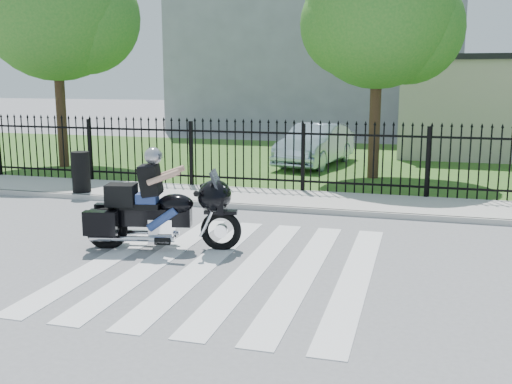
# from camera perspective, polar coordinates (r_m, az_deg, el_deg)

# --- Properties ---
(ground) EXTENTS (120.00, 120.00, 0.00)m
(ground) POSITION_cam_1_polar(r_m,az_deg,el_deg) (9.56, -2.64, -7.07)
(ground) COLOR slate
(ground) RESTS_ON ground
(crosswalk) EXTENTS (5.00, 5.50, 0.01)m
(crosswalk) POSITION_cam_1_polar(r_m,az_deg,el_deg) (9.56, -2.64, -7.04)
(crosswalk) COLOR silver
(crosswalk) RESTS_ON ground
(sidewalk) EXTENTS (40.00, 2.00, 0.12)m
(sidewalk) POSITION_cam_1_polar(r_m,az_deg,el_deg) (14.23, 3.67, -0.79)
(sidewalk) COLOR #ADAAA3
(sidewalk) RESTS_ON ground
(curb) EXTENTS (40.00, 0.12, 0.12)m
(curb) POSITION_cam_1_polar(r_m,az_deg,el_deg) (13.27, 2.77, -1.64)
(curb) COLOR #ADAAA3
(curb) RESTS_ON ground
(grass_strip) EXTENTS (40.00, 12.00, 0.02)m
(grass_strip) POSITION_cam_1_polar(r_m,az_deg,el_deg) (21.04, 7.65, 2.85)
(grass_strip) COLOR #295B1F
(grass_strip) RESTS_ON ground
(iron_fence) EXTENTS (26.00, 0.04, 1.80)m
(iron_fence) POSITION_cam_1_polar(r_m,az_deg,el_deg) (15.05, 4.50, 3.11)
(iron_fence) COLOR black
(iron_fence) RESTS_ON ground
(tree_left) EXTENTS (4.80, 4.80, 7.58)m
(tree_left) POSITION_cam_1_polar(r_m,az_deg,el_deg) (20.67, -18.64, 16.60)
(tree_left) COLOR #382316
(tree_left) RESTS_ON ground
(tree_mid) EXTENTS (4.20, 4.20, 6.78)m
(tree_mid) POSITION_cam_1_polar(r_m,az_deg,el_deg) (17.76, 11.62, 16.30)
(tree_mid) COLOR #382316
(tree_mid) RESTS_ON ground
(building_tall) EXTENTS (15.00, 10.00, 12.00)m
(building_tall) POSITION_cam_1_polar(r_m,az_deg,el_deg) (35.25, 6.23, 15.91)
(building_tall) COLOR #94989C
(building_tall) RESTS_ON ground
(motorcycle_rider) EXTENTS (2.72, 1.26, 1.82)m
(motorcycle_rider) POSITION_cam_1_polar(r_m,az_deg,el_deg) (10.45, -9.33, -1.42)
(motorcycle_rider) COLOR black
(motorcycle_rider) RESTS_ON ground
(parked_car) EXTENTS (2.18, 4.35, 1.37)m
(parked_car) POSITION_cam_1_polar(r_m,az_deg,el_deg) (20.06, 5.66, 4.50)
(parked_car) COLOR #AEC4DC
(parked_car) RESTS_ON grass_strip
(litter_bin) EXTENTS (0.49, 0.49, 1.01)m
(litter_bin) POSITION_cam_1_polar(r_m,az_deg,el_deg) (15.45, -16.33, 1.85)
(litter_bin) COLOR black
(litter_bin) RESTS_ON sidewalk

